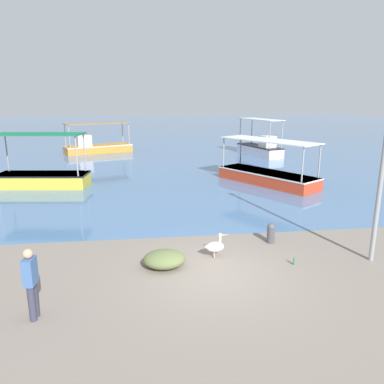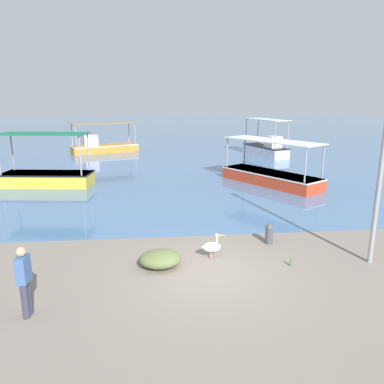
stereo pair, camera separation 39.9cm
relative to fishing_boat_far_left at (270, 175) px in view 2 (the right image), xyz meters
The scene contains 12 objects.
ground 11.93m from the fishing_boat_far_left, 115.31° to the right, with size 120.00×120.00×0.00m, color gray.
harbor_water 37.58m from the fishing_boat_far_left, 97.79° to the left, with size 110.00×90.00×0.00m, color #4D73A1.
fishing_boat_far_left is the anchor object (origin of this frame).
fishing_boat_center 12.63m from the fishing_boat_far_left, behind, with size 5.12×2.41×2.94m.
fishing_boat_near_right 17.80m from the fishing_boat_far_left, 129.06° to the left, with size 6.10×4.04×2.61m.
fishing_boat_near_left 10.63m from the fishing_boat_far_left, 74.66° to the left, with size 2.92×5.03×3.05m.
pelican 10.83m from the fishing_boat_far_left, 116.67° to the right, with size 0.80×0.30×0.80m.
lamp_post 10.91m from the fishing_boat_far_left, 90.74° to the right, with size 0.28×0.28×6.40m.
mooring_bollard 9.13m from the fishing_boat_far_left, 107.46° to the right, with size 0.27×0.27×0.70m.
fisherman_standing 15.66m from the fishing_boat_far_left, 127.55° to the right, with size 0.25×0.41×1.69m.
net_pile 12.04m from the fishing_boat_far_left, 122.54° to the right, with size 1.24×1.05×0.49m, color #606C3F.
glass_bottle 10.82m from the fishing_boat_far_left, 103.99° to the right, with size 0.07×0.07×0.27m.
Camera 2 is at (-1.47, -9.60, 4.89)m, focal length 35.00 mm.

